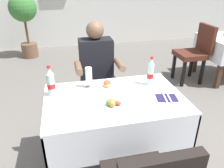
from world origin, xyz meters
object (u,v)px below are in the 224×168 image
at_px(napkin_cutlery_set, 167,98).
at_px(chair_far_diner_seat, 100,80).
at_px(seated_diner_far, 97,72).
at_px(cola_bottle_primary, 51,83).
at_px(cola_bottle_secondary, 151,73).
at_px(plate_near_camera, 113,104).
at_px(beer_glass_left, 89,77).
at_px(main_dining_table, 114,115).
at_px(plate_far_diner, 107,86).
at_px(potted_plant_corner, 24,16).
at_px(background_chair_left, 195,50).

bearing_deg(napkin_cutlery_set, chair_far_diner_seat, 115.84).
distance_m(seated_diner_far, cola_bottle_primary, 0.71).
bearing_deg(cola_bottle_primary, cola_bottle_secondary, 0.15).
distance_m(plate_near_camera, beer_glass_left, 0.40).
distance_m(main_dining_table, plate_far_diner, 0.27).
bearing_deg(potted_plant_corner, background_chair_left, -33.98).
bearing_deg(beer_glass_left, cola_bottle_primary, -167.48).
bearing_deg(main_dining_table, beer_glass_left, 128.09).
bearing_deg(potted_plant_corner, main_dining_table, -72.02).
relative_size(seated_diner_far, background_chair_left, 1.30).
relative_size(seated_diner_far, plate_near_camera, 5.10).
bearing_deg(potted_plant_corner, chair_far_diner_seat, -67.34).
relative_size(seated_diner_far, potted_plant_corner, 0.93).
height_order(beer_glass_left, cola_bottle_secondary, cola_bottle_secondary).
xyz_separation_m(cola_bottle_primary, potted_plant_corner, (-0.61, 3.33, 0.04)).
height_order(cola_bottle_primary, background_chair_left, cola_bottle_primary).
relative_size(cola_bottle_secondary, napkin_cutlery_set, 1.43).
bearing_deg(cola_bottle_secondary, cola_bottle_primary, -179.85).
distance_m(chair_far_diner_seat, plate_far_diner, 0.63).
height_order(plate_near_camera, cola_bottle_primary, cola_bottle_primary).
distance_m(seated_diner_far, napkin_cutlery_set, 0.91).
xyz_separation_m(main_dining_table, cola_bottle_primary, (-0.52, 0.16, 0.30)).
relative_size(seated_diner_far, cola_bottle_secondary, 4.50).
relative_size(cola_bottle_primary, background_chair_left, 0.28).
height_order(main_dining_table, plate_far_diner, plate_far_diner).
height_order(plate_near_camera, cola_bottle_secondary, cola_bottle_secondary).
distance_m(background_chair_left, potted_plant_corner, 3.50).
relative_size(napkin_cutlery_set, background_chair_left, 0.20).
height_order(main_dining_table, cola_bottle_secondary, cola_bottle_secondary).
distance_m(seated_diner_far, background_chair_left, 2.01).
bearing_deg(plate_far_diner, plate_near_camera, -92.78).
height_order(main_dining_table, cola_bottle_primary, cola_bottle_primary).
bearing_deg(cola_bottle_secondary, seated_diner_far, 130.31).
height_order(seated_diner_far, plate_near_camera, seated_diner_far).
xyz_separation_m(cola_bottle_secondary, napkin_cutlery_set, (0.05, -0.28, -0.12)).
relative_size(cola_bottle_primary, cola_bottle_secondary, 0.98).
bearing_deg(napkin_cutlery_set, cola_bottle_primary, 163.92).
xyz_separation_m(seated_diner_far, cola_bottle_secondary, (0.43, -0.50, 0.16)).
bearing_deg(background_chair_left, cola_bottle_primary, -148.73).
xyz_separation_m(napkin_cutlery_set, background_chair_left, (1.33, 1.66, -0.20)).
xyz_separation_m(chair_far_diner_seat, cola_bottle_primary, (-0.52, -0.61, 0.31)).
xyz_separation_m(main_dining_table, napkin_cutlery_set, (0.43, -0.11, 0.18)).
height_order(cola_bottle_primary, cola_bottle_secondary, cola_bottle_secondary).
relative_size(cola_bottle_primary, potted_plant_corner, 0.20).
height_order(seated_diner_far, background_chair_left, seated_diner_far).
distance_m(beer_glass_left, background_chair_left, 2.36).
bearing_deg(beer_glass_left, plate_near_camera, -68.14).
height_order(plate_far_diner, cola_bottle_secondary, cola_bottle_secondary).
xyz_separation_m(plate_near_camera, potted_plant_corner, (-1.09, 3.62, 0.14)).
relative_size(plate_near_camera, cola_bottle_secondary, 0.88).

